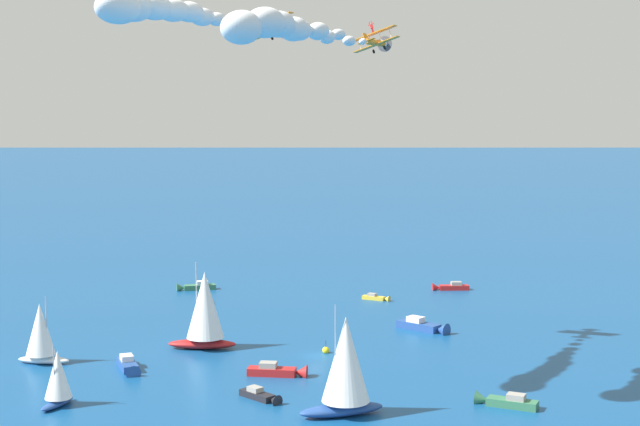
% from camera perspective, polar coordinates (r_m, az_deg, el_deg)
% --- Properties ---
extents(ground_plane, '(2000.00, 2000.00, 0.00)m').
position_cam_1_polar(ground_plane, '(141.93, -0.19, -8.65)').
color(ground_plane, navy).
extents(motorboat_near_centre, '(3.91, 7.71, 2.17)m').
position_cam_1_polar(motorboat_near_centre, '(195.16, 7.82, -4.47)').
color(motorboat_near_centre, '#B21E1E').
rests_on(motorboat_near_centre, ground_plane).
extents(motorboat_far_port, '(6.53, 4.35, 1.88)m').
position_cam_1_polar(motorboat_far_port, '(121.08, -3.54, -11.01)').
color(motorboat_far_port, black).
rests_on(motorboat_far_port, ground_plane).
extents(motorboat_far_stbd, '(5.28, 2.12, 1.49)m').
position_cam_1_polar(motorboat_far_stbd, '(182.12, -6.91, -5.27)').
color(motorboat_far_stbd, white).
rests_on(motorboat_far_stbd, ground_plane).
extents(sailboat_inshore, '(5.76, 5.22, 7.85)m').
position_cam_1_polar(sailboat_inshore, '(122.00, -15.60, -9.59)').
color(sailboat_inshore, '#23478C').
rests_on(sailboat_inshore, ground_plane).
extents(motorboat_offshore, '(8.19, 2.42, 2.36)m').
position_cam_1_polar(motorboat_offshore, '(136.72, -11.50, -9.07)').
color(motorboat_offshore, '#23478C').
rests_on(motorboat_offshore, ground_plane).
extents(motorboat_trailing, '(6.76, 6.92, 2.23)m').
position_cam_1_polar(motorboat_trailing, '(120.61, 11.06, -11.14)').
color(motorboat_trailing, '#33704C').
rests_on(motorboat_trailing, ground_plane).
extents(sailboat_ahead, '(7.41, 10.81, 13.48)m').
position_cam_1_polar(sailboat_ahead, '(145.76, -7.00, -5.82)').
color(sailboat_ahead, '#B21E1E').
rests_on(sailboat_ahead, ground_plane).
extents(motorboat_mid_cluster, '(9.33, 6.84, 2.73)m').
position_cam_1_polar(motorboat_mid_cluster, '(158.60, 6.38, -6.84)').
color(motorboat_mid_cluster, '#23478C').
rests_on(motorboat_mid_cluster, ground_plane).
extents(motorboat_outer_ring_a, '(2.79, 8.10, 2.31)m').
position_cam_1_polar(motorboat_outer_ring_a, '(195.07, -7.61, -4.46)').
color(motorboat_outer_ring_a, '#33704C').
rests_on(motorboat_outer_ring_a, ground_plane).
extents(motorboat_outer_ring_b, '(4.94, 4.88, 1.60)m').
position_cam_1_polar(motorboat_outer_ring_b, '(183.33, 3.49, -5.15)').
color(motorboat_outer_ring_b, gold).
rests_on(motorboat_outer_ring_b, ground_plane).
extents(sailboat_outer_ring_c, '(5.70, 7.82, 9.90)m').
position_cam_1_polar(sailboat_outer_ring_c, '(142.51, -16.57, -6.97)').
color(sailboat_outer_ring_c, white).
rests_on(sailboat_outer_ring_c, ground_plane).
extents(motorboat_outer_ring_e, '(5.56, 8.32, 2.39)m').
position_cam_1_polar(motorboat_outer_ring_e, '(131.57, -2.44, -9.55)').
color(motorboat_outer_ring_e, '#B21E1E').
rests_on(motorboat_outer_ring_e, ground_plane).
extents(sailboat_outer_ring_f, '(5.89, 10.56, 13.54)m').
position_cam_1_polar(sailboat_outer_ring_f, '(113.52, 1.54, -9.18)').
color(sailboat_outer_ring_f, '#23478C').
rests_on(sailboat_outer_ring_f, ground_plane).
extents(marker_buoy, '(1.10, 1.10, 2.10)m').
position_cam_1_polar(marker_buoy, '(143.54, 0.35, -8.32)').
color(marker_buoy, yellow).
rests_on(marker_buoy, ground_plane).
extents(biplane_lead, '(6.60, 6.69, 3.90)m').
position_cam_1_polar(biplane_lead, '(141.86, -2.84, 11.11)').
color(biplane_lead, orange).
extents(wingwalker_lead, '(1.14, 1.05, 1.51)m').
position_cam_1_polar(wingwalker_lead, '(142.39, -3.06, 11.93)').
color(wingwalker_lead, red).
extents(smoke_trail_lead, '(24.42, 27.03, 5.06)m').
position_cam_1_polar(smoke_trail_lead, '(119.38, -9.97, 12.02)').
color(smoke_trail_lead, white).
extents(biplane_wingman, '(6.60, 6.69, 3.90)m').
position_cam_1_polar(biplane_wingman, '(137.96, 3.39, 10.32)').
color(biplane_wingman, orange).
extents(wingwalker_wingman, '(0.78, 0.73, 1.78)m').
position_cam_1_polar(wingwalker_wingman, '(138.41, 3.16, 11.18)').
color(wingwalker_wingman, red).
extents(smoke_trail_wingman, '(23.79, 26.99, 5.45)m').
position_cam_1_polar(smoke_trail_wingman, '(113.50, -2.65, 11.18)').
color(smoke_trail_wingman, white).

